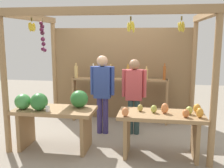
% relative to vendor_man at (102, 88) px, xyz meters
% --- Properties ---
extents(ground_plane, '(12.00, 12.00, 0.00)m').
position_rel_vendor_man_xyz_m(ground_plane, '(0.23, -0.03, -0.94)').
color(ground_plane, gray).
rests_on(ground_plane, ground).
extents(market_stall, '(3.38, 2.29, 2.36)m').
position_rel_vendor_man_xyz_m(market_stall, '(0.23, 0.48, 0.45)').
color(market_stall, '#99754C').
rests_on(market_stall, ground).
extents(fruit_counter_left, '(1.40, 0.69, 1.01)m').
position_rel_vendor_man_xyz_m(fruit_counter_left, '(-0.69, -0.86, -0.27)').
color(fruit_counter_left, '#99754C').
rests_on(fruit_counter_left, ground).
extents(fruit_counter_right, '(1.37, 0.65, 0.88)m').
position_rel_vendor_man_xyz_m(fruit_counter_right, '(1.15, -0.85, -0.39)').
color(fruit_counter_right, '#99754C').
rests_on(fruit_counter_right, ground).
extents(bottle_shelf_unit, '(2.17, 0.22, 1.36)m').
position_rel_vendor_man_xyz_m(bottle_shelf_unit, '(0.21, 0.79, -0.14)').
color(bottle_shelf_unit, '#99754C').
rests_on(bottle_shelf_unit, ground).
extents(vendor_man, '(0.48, 0.21, 1.57)m').
position_rel_vendor_man_xyz_m(vendor_man, '(0.00, 0.00, 0.00)').
color(vendor_man, navy).
rests_on(vendor_man, ground).
extents(vendor_woman, '(0.48, 0.20, 1.50)m').
position_rel_vendor_man_xyz_m(vendor_woman, '(0.62, 0.07, -0.05)').
color(vendor_woman, '#2A4142').
rests_on(vendor_woman, ground).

